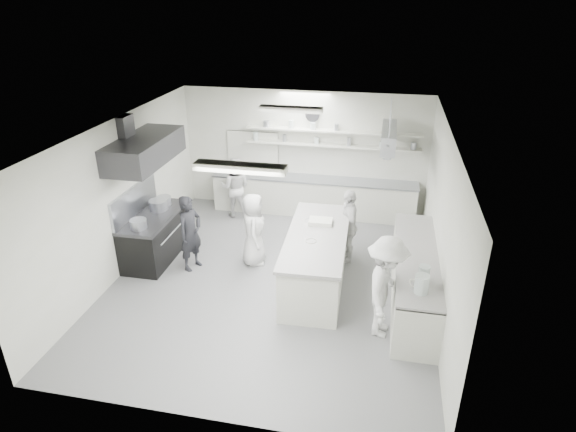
% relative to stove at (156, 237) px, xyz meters
% --- Properties ---
extents(floor, '(6.00, 7.00, 0.02)m').
position_rel_stove_xyz_m(floor, '(2.60, -0.40, -0.46)').
color(floor, gray).
rests_on(floor, ground).
extents(ceiling, '(6.00, 7.00, 0.02)m').
position_rel_stove_xyz_m(ceiling, '(2.60, -0.40, 2.56)').
color(ceiling, white).
rests_on(ceiling, wall_back).
extents(wall_back, '(6.00, 0.04, 3.00)m').
position_rel_stove_xyz_m(wall_back, '(2.60, 3.10, 1.05)').
color(wall_back, beige).
rests_on(wall_back, floor).
extents(wall_front, '(6.00, 0.04, 3.00)m').
position_rel_stove_xyz_m(wall_front, '(2.60, -3.90, 1.05)').
color(wall_front, beige).
rests_on(wall_front, floor).
extents(wall_left, '(0.04, 7.00, 3.00)m').
position_rel_stove_xyz_m(wall_left, '(-0.40, -0.40, 1.05)').
color(wall_left, beige).
rests_on(wall_left, floor).
extents(wall_right, '(0.04, 7.00, 3.00)m').
position_rel_stove_xyz_m(wall_right, '(5.60, -0.40, 1.05)').
color(wall_right, beige).
rests_on(wall_right, floor).
extents(stove, '(0.80, 1.80, 0.90)m').
position_rel_stove_xyz_m(stove, '(0.00, 0.00, 0.00)').
color(stove, black).
rests_on(stove, floor).
extents(exhaust_hood, '(0.85, 2.00, 0.50)m').
position_rel_stove_xyz_m(exhaust_hood, '(0.00, -0.00, 1.90)').
color(exhaust_hood, '#333337').
rests_on(exhaust_hood, wall_left).
extents(back_counter, '(5.00, 0.60, 0.92)m').
position_rel_stove_xyz_m(back_counter, '(2.90, 2.80, 0.01)').
color(back_counter, beige).
rests_on(back_counter, floor).
extents(shelf_lower, '(4.20, 0.26, 0.04)m').
position_rel_stove_xyz_m(shelf_lower, '(3.30, 2.97, 1.30)').
color(shelf_lower, beige).
rests_on(shelf_lower, wall_back).
extents(shelf_upper, '(4.20, 0.26, 0.04)m').
position_rel_stove_xyz_m(shelf_upper, '(3.30, 2.97, 1.65)').
color(shelf_upper, beige).
rests_on(shelf_upper, wall_back).
extents(pass_through_window, '(1.30, 0.04, 1.00)m').
position_rel_stove_xyz_m(pass_through_window, '(1.30, 3.08, 1.00)').
color(pass_through_window, black).
rests_on(pass_through_window, wall_back).
extents(wall_clock, '(0.32, 0.05, 0.32)m').
position_rel_stove_xyz_m(wall_clock, '(2.80, 3.06, 2.00)').
color(wall_clock, white).
rests_on(wall_clock, wall_back).
extents(right_counter, '(0.74, 3.30, 0.94)m').
position_rel_stove_xyz_m(right_counter, '(5.25, -0.60, 0.02)').
color(right_counter, beige).
rests_on(right_counter, floor).
extents(pot_rack, '(0.30, 1.60, 0.40)m').
position_rel_stove_xyz_m(pot_rack, '(4.60, 2.00, 1.85)').
color(pot_rack, '#A2A5B0').
rests_on(pot_rack, ceiling).
extents(light_fixture_front, '(1.30, 0.25, 0.10)m').
position_rel_stove_xyz_m(light_fixture_front, '(2.60, -2.20, 2.49)').
color(light_fixture_front, beige).
rests_on(light_fixture_front, ceiling).
extents(light_fixture_rear, '(1.30, 0.25, 0.10)m').
position_rel_stove_xyz_m(light_fixture_rear, '(2.60, 1.40, 2.49)').
color(light_fixture_rear, beige).
rests_on(light_fixture_rear, ceiling).
extents(prep_island, '(1.10, 2.76, 1.01)m').
position_rel_stove_xyz_m(prep_island, '(3.44, -0.37, 0.05)').
color(prep_island, beige).
rests_on(prep_island, floor).
extents(stove_pot, '(0.39, 0.39, 0.26)m').
position_rel_stove_xyz_m(stove_pot, '(0.00, 0.29, 0.59)').
color(stove_pot, '#A2A5B0').
rests_on(stove_pot, stove).
extents(cook_stove, '(0.56, 0.67, 1.56)m').
position_rel_stove_xyz_m(cook_stove, '(0.91, -0.28, 0.33)').
color(cook_stove, black).
rests_on(cook_stove, floor).
extents(cook_back, '(0.79, 0.64, 1.51)m').
position_rel_stove_xyz_m(cook_back, '(1.04, 2.30, 0.30)').
color(cook_back, silver).
rests_on(cook_back, floor).
extents(cook_island_left, '(0.65, 0.84, 1.52)m').
position_rel_stove_xyz_m(cook_island_left, '(2.08, 0.16, 0.31)').
color(cook_island_left, silver).
rests_on(cook_island_left, floor).
extents(cook_island_right, '(0.56, 0.97, 1.56)m').
position_rel_stove_xyz_m(cook_island_right, '(3.94, 0.68, 0.33)').
color(cook_island_right, silver).
rests_on(cook_island_right, floor).
extents(cook_right, '(0.80, 1.21, 1.75)m').
position_rel_stove_xyz_m(cook_right, '(4.73, -1.61, 0.43)').
color(cook_right, silver).
rests_on(cook_right, floor).
extents(bowl_island_a, '(0.23, 0.23, 0.06)m').
position_rel_stove_xyz_m(bowl_island_a, '(3.25, 0.19, 0.58)').
color(bowl_island_a, '#A2A5B0').
rests_on(bowl_island_a, prep_island).
extents(bowl_island_b, '(0.22, 0.22, 0.06)m').
position_rel_stove_xyz_m(bowl_island_b, '(3.38, -0.65, 0.59)').
color(bowl_island_b, beige).
rests_on(bowl_island_b, prep_island).
extents(bowl_right, '(0.25, 0.25, 0.06)m').
position_rel_stove_xyz_m(bowl_right, '(5.21, -1.57, 0.52)').
color(bowl_right, beige).
rests_on(bowl_right, right_counter).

